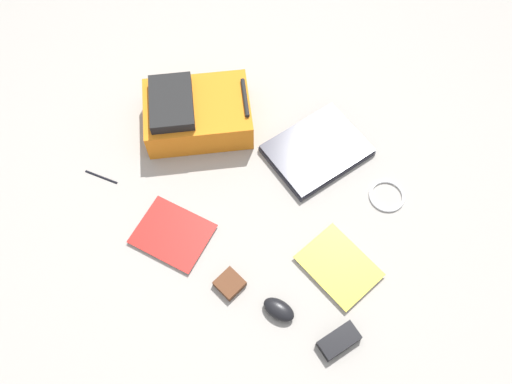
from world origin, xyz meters
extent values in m
plane|color=gray|center=(0.00, 0.00, 0.00)|extent=(3.75, 3.75, 0.00)
cube|color=orange|center=(-0.12, -0.30, 0.06)|extent=(0.46, 0.48, 0.13)
cube|color=black|center=(-0.06, -0.37, 0.15)|extent=(0.28, 0.27, 0.04)
cylinder|color=black|center=(-0.23, -0.15, 0.14)|extent=(0.14, 0.11, 0.02)
cube|color=#24242C|center=(-0.23, 0.16, 0.01)|extent=(0.43, 0.39, 0.02)
cube|color=#2D2D38|center=(-0.23, 0.16, 0.03)|extent=(0.43, 0.39, 0.01)
cube|color=silver|center=(0.32, -0.13, 0.01)|extent=(0.20, 0.25, 0.01)
cube|color=red|center=(0.32, -0.13, 0.01)|extent=(0.21, 0.26, 0.00)
cube|color=silver|center=(0.14, 0.43, 0.01)|extent=(0.25, 0.29, 0.01)
cube|color=yellow|center=(0.14, 0.43, 0.02)|extent=(0.26, 0.30, 0.00)
ellipsoid|color=black|center=(0.37, 0.32, 0.02)|extent=(0.07, 0.11, 0.04)
torus|color=silver|center=(-0.19, 0.46, 0.01)|extent=(0.13, 0.13, 0.01)
cube|color=black|center=(0.37, 0.53, 0.02)|extent=(0.15, 0.12, 0.03)
cylinder|color=black|center=(0.26, -0.48, 0.00)|extent=(0.03, 0.13, 0.01)
cube|color=#59331E|center=(0.38, 0.14, 0.01)|extent=(0.10, 0.10, 0.03)
camera|label=1|loc=(0.76, 0.46, 1.66)|focal=35.96mm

